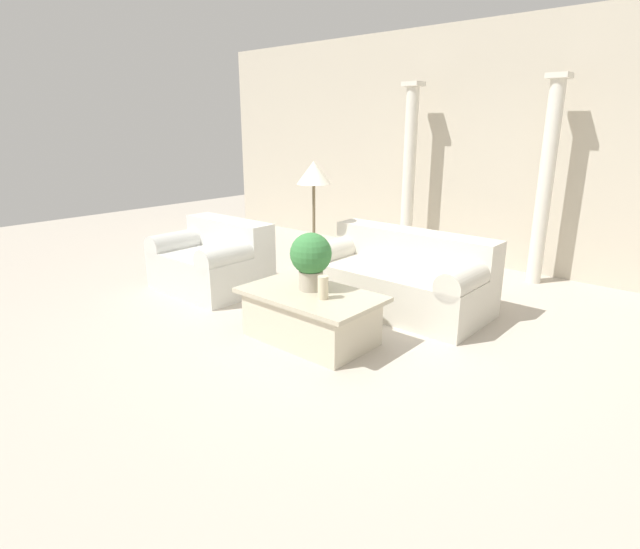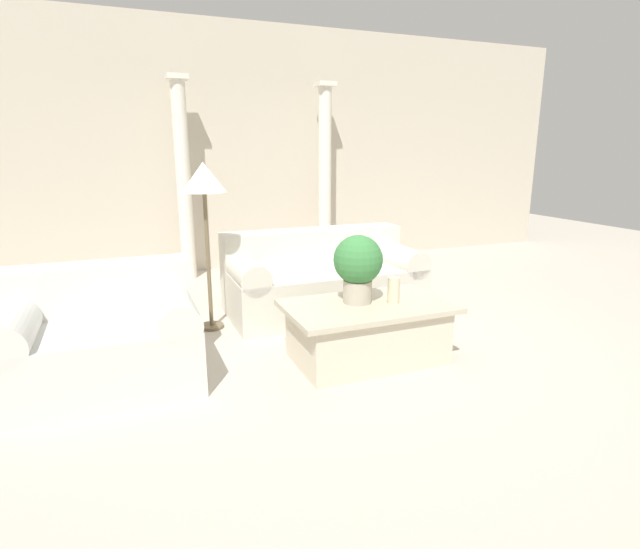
{
  "view_description": "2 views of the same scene",
  "coord_description": "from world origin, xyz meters",
  "px_view_note": "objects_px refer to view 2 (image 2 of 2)",
  "views": [
    {
      "loc": [
        2.85,
        -3.48,
        1.91
      ],
      "look_at": [
        -0.1,
        -0.1,
        0.55
      ],
      "focal_mm": 28.0,
      "sensor_mm": 36.0,
      "label": 1
    },
    {
      "loc": [
        -1.71,
        -3.59,
        1.62
      ],
      "look_at": [
        -0.23,
        0.06,
        0.62
      ],
      "focal_mm": 28.0,
      "sensor_mm": 36.0,
      "label": 2
    }
  ],
  "objects_px": {
    "sofa_long": "(322,278)",
    "coffee_table": "(367,331)",
    "floor_lamp": "(204,186)",
    "potted_plant": "(358,264)",
    "loveseat": "(101,335)"
  },
  "relations": [
    {
      "from": "coffee_table",
      "to": "potted_plant",
      "type": "distance_m",
      "value": 0.53
    },
    {
      "from": "coffee_table",
      "to": "floor_lamp",
      "type": "relative_size",
      "value": 0.85
    },
    {
      "from": "loveseat",
      "to": "floor_lamp",
      "type": "xyz_separation_m",
      "value": [
        0.9,
        0.81,
        0.96
      ]
    },
    {
      "from": "potted_plant",
      "to": "coffee_table",
      "type": "bearing_deg",
      "value": -51.76
    },
    {
      "from": "loveseat",
      "to": "coffee_table",
      "type": "bearing_deg",
      "value": -10.92
    },
    {
      "from": "sofa_long",
      "to": "coffee_table",
      "type": "height_order",
      "value": "sofa_long"
    },
    {
      "from": "loveseat",
      "to": "floor_lamp",
      "type": "distance_m",
      "value": 1.54
    },
    {
      "from": "coffee_table",
      "to": "potted_plant",
      "type": "xyz_separation_m",
      "value": [
        -0.05,
        0.07,
        0.53
      ]
    },
    {
      "from": "sofa_long",
      "to": "loveseat",
      "type": "height_order",
      "value": "same"
    },
    {
      "from": "floor_lamp",
      "to": "coffee_table",
      "type": "bearing_deg",
      "value": -49.4
    },
    {
      "from": "sofa_long",
      "to": "floor_lamp",
      "type": "xyz_separation_m",
      "value": [
        -1.14,
        -0.1,
        0.97
      ]
    },
    {
      "from": "sofa_long",
      "to": "potted_plant",
      "type": "relative_size",
      "value": 3.61
    },
    {
      "from": "sofa_long",
      "to": "floor_lamp",
      "type": "distance_m",
      "value": 1.5
    },
    {
      "from": "loveseat",
      "to": "potted_plant",
      "type": "xyz_separation_m",
      "value": [
        1.85,
        -0.3,
        0.41
      ]
    },
    {
      "from": "coffee_table",
      "to": "floor_lamp",
      "type": "height_order",
      "value": "floor_lamp"
    }
  ]
}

